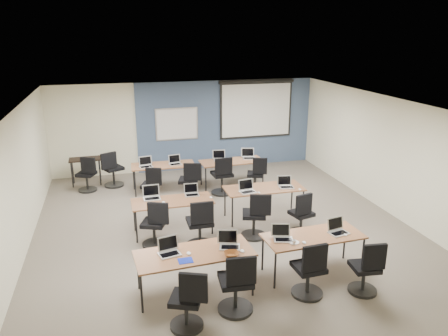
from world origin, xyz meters
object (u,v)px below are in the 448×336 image
object	(u,v)px
task_chair_3	(366,272)
utility_table	(85,162)
laptop_8	(146,164)
task_chair_8	(152,188)
laptop_1	(229,243)
spare_chair_a	(112,172)
task_chair_9	(190,184)
laptop_9	(175,162)
spare_chair_b	(87,177)
task_chair_1	(237,288)
laptop_3	(338,229)
laptop_4	(152,195)
whiteboard	(177,124)
training_table_mid_left	(172,203)
task_chair_0	(188,305)
task_chair_10	(222,179)
laptop_11	(249,156)
laptop_5	(192,192)
task_chair_11	(256,177)
laptop_2	(282,236)
projector_screen	(256,106)
task_chair_2	(310,274)
laptop_0	(169,250)
task_chair_5	(200,228)
training_table_front_right	(313,238)
task_chair_6	(255,219)
training_table_back_right	(232,162)
training_table_front_left	(194,255)
laptop_10	(220,158)
task_chair_7	(302,217)
laptop_6	(247,189)
laptop_7	(286,184)
training_table_back_left	(163,166)

from	to	relation	value
task_chair_3	utility_table	size ratio (longest dim) A/B	1.12
laptop_8	task_chair_8	xyz separation A→B (m)	(0.05, -0.78, -0.40)
laptop_1	spare_chair_a	size ratio (longest dim) A/B	0.33
laptop_8	task_chair_9	distance (m)	1.33
laptop_9	spare_chair_b	xyz separation A→B (m)	(-2.29, 0.50, -0.39)
task_chair_1	laptop_3	world-z (taller)	task_chair_1
laptop_4	task_chair_9	world-z (taller)	task_chair_9
whiteboard	laptop_3	distance (m)	6.83
training_table_mid_left	spare_chair_b	distance (m)	3.59
task_chair_1	task_chair_0	bearing A→B (deg)	-161.36
task_chair_10	laptop_11	bearing A→B (deg)	32.40
laptop_5	task_chair_11	world-z (taller)	laptop_5
training_table_mid_left	laptop_2	xyz separation A→B (m)	(1.56, -2.24, 0.11)
projector_screen	spare_chair_b	size ratio (longest dim) A/B	2.45
task_chair_9	task_chair_2	bearing A→B (deg)	-59.62
laptop_0	task_chair_5	distance (m)	1.69
training_table_front_right	task_chair_1	xyz separation A→B (m)	(-1.62, -0.77, -0.26)
task_chair_1	task_chair_5	bearing A→B (deg)	97.10
task_chair_6	training_table_back_right	bearing A→B (deg)	100.20
task_chair_3	laptop_11	world-z (taller)	laptop_11
training_table_front_left	task_chair_2	xyz separation A→B (m)	(1.76, -0.59, -0.28)
laptop_5	laptop_8	world-z (taller)	laptop_8
task_chair_6	laptop_2	bearing A→B (deg)	-74.66
laptop_4	laptop_9	world-z (taller)	laptop_4
training_table_front_right	task_chair_9	world-z (taller)	task_chair_9
projector_screen	laptop_10	world-z (taller)	projector_screen
laptop_8	task_chair_7	bearing A→B (deg)	-58.82
task_chair_0	task_chair_7	xyz separation A→B (m)	(2.86, 2.41, -0.01)
task_chair_0	task_chair_1	size ratio (longest dim) A/B	0.95
training_table_back_right	task_chair_5	distance (m)	3.66
laptop_1	spare_chair_a	world-z (taller)	spare_chair_a
laptop_1	task_chair_3	world-z (taller)	laptop_1
task_chair_6	training_table_front_right	bearing A→B (deg)	-54.04
task_chair_2	task_chair_0	bearing A→B (deg)	-174.88
laptop_5	laptop_11	distance (m)	3.16
training_table_back_right	task_chair_0	distance (m)	6.14
laptop_1	task_chair_5	xyz separation A→B (m)	(-0.18, 1.45, -0.37)
laptop_5	task_chair_9	xyz separation A→B (m)	(0.23, 1.55, -0.37)
spare_chair_a	laptop_8	bearing A→B (deg)	-65.54
task_chair_11	task_chair_7	bearing A→B (deg)	-68.14
laptop_3	laptop_6	bearing A→B (deg)	100.12
training_table_front_left	task_chair_3	bearing A→B (deg)	-19.43
projector_screen	laptop_3	bearing A→B (deg)	-96.11
training_table_mid_left	task_chair_3	bearing A→B (deg)	-48.69
task_chair_10	laptop_7	bearing A→B (deg)	-63.47
laptop_1	task_chair_3	distance (m)	2.28
task_chair_5	spare_chair_b	xyz separation A→B (m)	(-2.26, 3.88, -0.03)
training_table_back_left	spare_chair_a	size ratio (longest dim) A/B	1.64
training_table_front_left	task_chair_5	bearing A→B (deg)	70.90
task_chair_1	task_chair_9	bearing A→B (deg)	92.58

